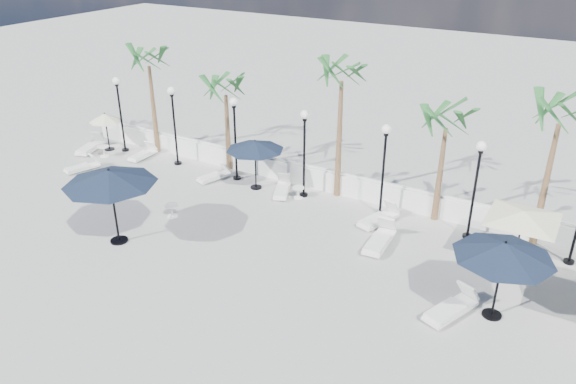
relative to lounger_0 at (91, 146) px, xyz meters
The scene contains 29 objects.
ground 13.24m from the lounger_0, 24.95° to the right, with size 100.00×100.00×0.00m, color #A7A7A2.
balustrade 12.16m from the lounger_0, ahead, with size 26.00×0.30×1.01m.
lamppost_0 2.85m from the lounger_0, 31.26° to the left, with size 0.36×0.36×3.84m.
lamppost_1 5.56m from the lounger_0, 10.35° to the left, with size 0.36×0.36×3.84m.
lamppost_2 8.84m from the lounger_0, ahead, with size 0.36×0.36×3.84m.
lamppost_3 12.25m from the lounger_0, ahead, with size 0.36×0.36×3.84m.
lamppost_4 15.69m from the lounger_0, ahead, with size 0.36×0.36×3.84m.
lamppost_5 19.16m from the lounger_0, ahead, with size 0.36×0.36×3.84m.
palm_0 5.51m from the lounger_0, 29.70° to the left, with size 2.60×2.60×5.50m.
palm_1 8.46m from the lounger_0, 12.87° to the left, with size 2.60×2.60×4.70m.
palm_2 14.18m from the lounger_0, ahead, with size 2.60×2.60×6.10m.
palm_3 17.98m from the lounger_0, ahead, with size 2.60×2.60×4.90m.
palm_4 21.74m from the lounger_0, ahead, with size 2.60×2.60×5.70m.
lounger_0 is the anchor object (origin of this frame).
lounger_1 2.55m from the lounger_0, 50.83° to the right, with size 1.02×1.74×0.62m.
lounger_2 3.06m from the lounger_0, 11.94° to the left, with size 0.60×1.69×0.63m.
lounger_3 7.67m from the lounger_0, ahead, with size 0.97×1.73×0.62m.
lounger_4 11.10m from the lounger_0, ahead, with size 1.20×1.84×0.66m.
lounger_5 15.72m from the lounger_0, ahead, with size 1.16×2.01×0.72m.
lounger_6 16.44m from the lounger_0, ahead, with size 0.78×2.09×0.77m.
lounger_7 20.13m from the lounger_0, 11.41° to the right, with size 1.32×2.08×0.74m.
side_table_0 1.19m from the lounger_0, ahead, with size 0.56×0.56×0.55m.
side_table_1 9.01m from the lounger_0, 22.04° to the right, with size 0.53×0.53×0.52m.
side_table_2 11.92m from the lounger_0, ahead, with size 0.51×0.51×0.49m.
parasol_navy_left 10.13m from the lounger_0, 36.54° to the right, with size 3.33×3.33×2.94m.
parasol_navy_mid 9.96m from the lounger_0, ahead, with size 2.54×2.54×2.28m.
parasol_navy_right 21.20m from the lounger_0, ahead, with size 2.91×2.91×2.61m.
parasol_cream_sq_a 20.94m from the lounger_0, ahead, with size 4.49×4.49×2.20m.
parasol_cream_small 1.72m from the lounger_0, 42.21° to the left, with size 1.62×1.62×1.99m.
Camera 1 is at (10.33, -12.63, 10.71)m, focal length 35.00 mm.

